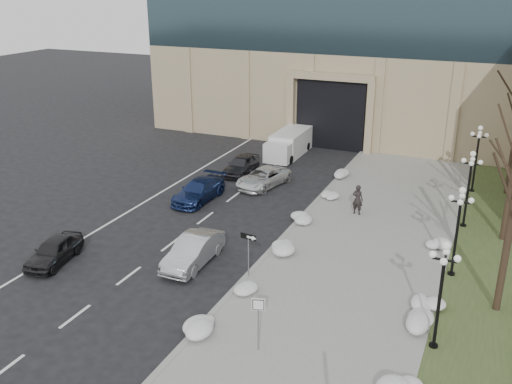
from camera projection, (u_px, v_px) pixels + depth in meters
ground at (179, 384)px, 21.00m from camera, size 160.00×160.00×0.00m
sidewalk at (364, 246)px, 31.64m from camera, size 9.00×40.00×0.12m
curb at (288, 232)px, 33.33m from camera, size 0.30×40.00×0.14m
grass_strip at (489, 269)px, 29.19m from camera, size 4.00×40.00×0.10m
car_a at (54, 251)px, 29.73m from camera, size 2.22×4.13×1.33m
car_b at (193, 251)px, 29.52m from camera, size 1.68×4.57×1.50m
car_c at (199, 191)px, 38.02m from camera, size 2.11×4.89×1.40m
car_d at (263, 178)px, 40.61m from camera, size 3.12×5.03×1.30m
car_e at (241, 165)px, 43.23m from camera, size 1.76×4.24×1.44m
pedestrian at (358, 200)px, 35.43m from camera, size 0.76×0.57×1.92m
box_truck at (289, 144)px, 47.62m from camera, size 2.24×6.20×1.96m
one_way_sign at (251, 243)px, 27.57m from camera, size 0.90×0.26×2.42m
keep_sign at (258, 313)px, 22.13m from camera, size 0.52×0.20×2.46m
snow_clump_b at (205, 329)px, 23.72m from camera, size 1.10×1.60×0.36m
snow_clump_c at (249, 286)px, 27.03m from camera, size 1.10×1.60×0.36m
snow_clump_d at (281, 249)px, 30.73m from camera, size 1.10×1.60×0.36m
snow_clump_e at (301, 220)px, 34.42m from camera, size 1.10×1.60×0.36m
snow_clump_f at (328, 194)px, 38.45m from camera, size 1.10×1.60×0.36m
snow_clump_g at (342, 174)px, 42.47m from camera, size 1.10×1.60×0.36m
snow_clump_i at (427, 307)px, 25.30m from camera, size 1.10×1.60×0.36m
snow_clump_j at (440, 245)px, 31.14m from camera, size 1.10×1.60×0.36m
snow_clump_k at (426, 325)px, 24.03m from camera, size 1.10×1.60×0.36m
lamppost_a at (442, 282)px, 21.91m from camera, size 1.18×1.18×4.76m
lamppost_b at (458, 220)px, 27.48m from camera, size 1.18×1.18×4.76m
lamppost_c at (470, 179)px, 33.04m from camera, size 1.18×1.18×4.76m
lamppost_d at (477, 150)px, 38.60m from camera, size 1.18×1.18×4.76m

